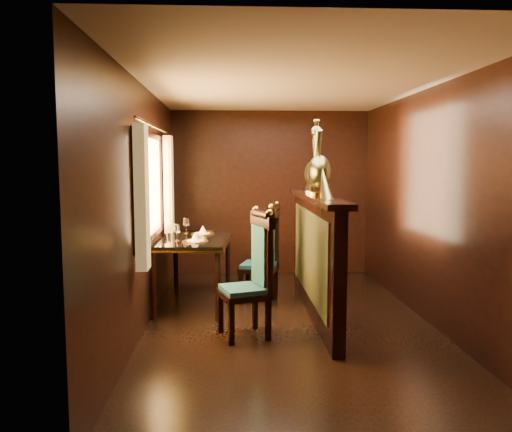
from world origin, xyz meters
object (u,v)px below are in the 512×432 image
object	(u,v)px
chair_left	(255,270)
peacock_right	(314,162)
chair_right	(268,251)
peacock_left	(319,157)
dining_table	(194,244)

from	to	relation	value
chair_left	peacock_right	size ratio (longest dim) A/B	1.77
chair_right	peacock_left	distance (m)	1.43
dining_table	chair_left	bearing A→B (deg)	-54.36
dining_table	peacock_right	bearing A→B (deg)	-10.98
peacock_right	peacock_left	bearing A→B (deg)	-90.00
chair_left	chair_right	xyz separation A→B (m)	(0.21, 1.17, -0.02)
dining_table	chair_right	bearing A→B (deg)	6.96
dining_table	chair_right	xyz separation A→B (m)	(0.89, 0.04, -0.10)
peacock_right	chair_left	bearing A→B (deg)	-133.24
chair_left	chair_right	size ratio (longest dim) A/B	1.03
chair_right	peacock_left	world-z (taller)	peacock_left
chair_right	peacock_right	bearing A→B (deg)	-25.14
chair_right	peacock_right	world-z (taller)	peacock_right
chair_left	chair_right	distance (m)	1.19
peacock_left	peacock_right	xyz separation A→B (m)	(0.00, 0.32, -0.05)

